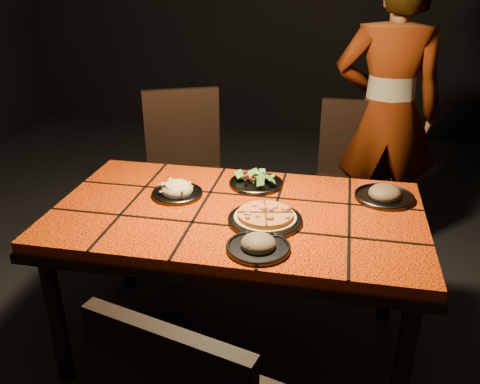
% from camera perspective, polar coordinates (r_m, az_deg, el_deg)
% --- Properties ---
extents(room_shell, '(6.04, 7.04, 3.08)m').
position_cam_1_polar(room_shell, '(1.99, -0.37, 17.63)').
color(room_shell, black).
rests_on(room_shell, ground).
extents(dining_table, '(1.62, 0.92, 0.75)m').
position_cam_1_polar(dining_table, '(2.25, -0.31, -3.79)').
color(dining_table, '#ED4007').
rests_on(dining_table, ground).
extents(chair_far_left, '(0.62, 0.62, 1.03)m').
position_cam_1_polar(chair_far_left, '(3.16, -6.10, 3.16)').
color(chair_far_left, black).
rests_on(chair_far_left, ground).
extents(chair_far_right, '(0.44, 0.44, 0.97)m').
position_cam_1_polar(chair_far_right, '(3.21, 12.51, 2.35)').
color(chair_far_right, black).
rests_on(chair_far_right, ground).
extents(diner, '(0.65, 0.43, 1.78)m').
position_cam_1_polar(diner, '(3.24, 16.14, 8.44)').
color(diner, brown).
rests_on(diner, ground).
extents(plate_pizza, '(0.31, 0.31, 0.04)m').
position_cam_1_polar(plate_pizza, '(2.11, 2.84, -2.94)').
color(plate_pizza, '#313135').
rests_on(plate_pizza, dining_table).
extents(plate_pasta, '(0.24, 0.24, 0.08)m').
position_cam_1_polar(plate_pasta, '(2.35, -7.07, 0.09)').
color(plate_pasta, '#313135').
rests_on(plate_pasta, dining_table).
extents(plate_salad, '(0.26, 0.26, 0.07)m').
position_cam_1_polar(plate_salad, '(2.44, 1.81, 1.33)').
color(plate_salad, '#313135').
rests_on(plate_salad, dining_table).
extents(plate_mushroom_a, '(0.25, 0.25, 0.08)m').
position_cam_1_polar(plate_mushroom_a, '(1.91, 2.06, -5.92)').
color(plate_mushroom_a, '#313135').
rests_on(plate_mushroom_a, dining_table).
extents(plate_mushroom_b, '(0.27, 0.27, 0.09)m').
position_cam_1_polar(plate_mushroom_b, '(2.40, 15.94, -0.22)').
color(plate_mushroom_b, '#313135').
rests_on(plate_mushroom_b, dining_table).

